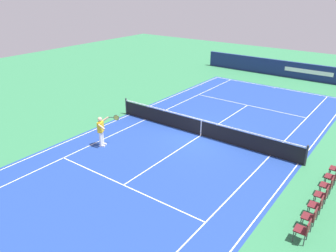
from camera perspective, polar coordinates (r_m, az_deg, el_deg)
name	(u,v)px	position (r m, az deg, el deg)	size (l,w,h in m)	color
ground_plane	(201,135)	(19.25, 5.62, -1.59)	(60.00, 60.00, 0.00)	#2D7247
court_slab	(201,135)	(19.25, 5.62, -1.59)	(24.20, 11.40, 0.00)	navy
court_line_markings	(201,135)	(19.25, 5.62, -1.58)	(23.85, 11.05, 0.01)	white
tennis_net	(201,127)	(19.05, 5.68, -0.25)	(0.10, 11.70, 1.08)	#2D2D33
stadium_barrier	(292,70)	(33.05, 20.38, 8.99)	(0.26, 17.00, 1.46)	navy
tennis_player_near	(101,130)	(17.92, -11.29, -0.64)	(0.97, 0.89, 1.70)	white
tennis_ball	(215,132)	(19.69, 8.11, -1.04)	(0.07, 0.07, 0.07)	#CCE01E
spectator_chair_1	(333,176)	(15.91, 26.33, -7.67)	(0.44, 0.44, 0.88)	#38383D
spectator_chair_2	(328,185)	(15.19, 25.68, -9.04)	(0.44, 0.44, 0.88)	#38383D
spectator_chair_3	(323,194)	(14.48, 24.95, -10.54)	(0.44, 0.44, 0.88)	#38383D
spectator_chair_4	(317,205)	(13.79, 24.14, -12.19)	(0.44, 0.44, 0.88)	#38383D
spectator_chair_5	(311,216)	(13.11, 23.24, -14.01)	(0.44, 0.44, 0.88)	#38383D
spectator_chair_6	(304,229)	(12.44, 22.22, -16.02)	(0.44, 0.44, 0.88)	#38383D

